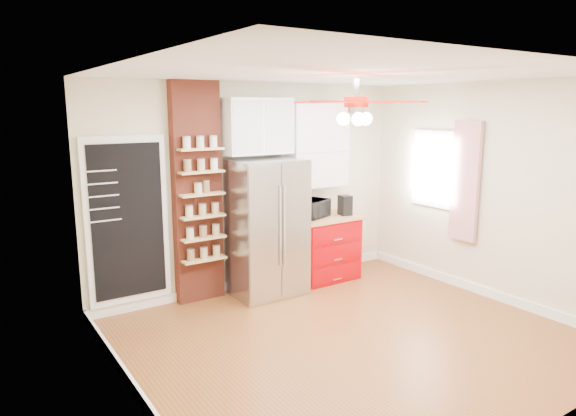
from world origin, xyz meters
TOP-DOWN VIEW (x-y plane):
  - floor at (0.00, 0.00)m, footprint 4.50×4.50m
  - ceiling at (0.00, 0.00)m, footprint 4.50×4.50m
  - wall_back at (0.00, 2.00)m, footprint 4.50×0.02m
  - wall_front at (0.00, -2.00)m, footprint 4.50×0.02m
  - wall_left at (-2.25, 0.00)m, footprint 0.02×4.00m
  - wall_right at (2.25, 0.00)m, footprint 0.02×4.00m
  - chalkboard at (-1.70, 1.96)m, footprint 0.95×0.05m
  - brick_pillar at (-0.85, 1.92)m, footprint 0.60×0.16m
  - fridge at (-0.05, 1.63)m, footprint 0.90×0.70m
  - upper_glass_cabinet at (-0.05, 1.82)m, footprint 0.90×0.35m
  - red_cabinet at (0.92, 1.68)m, footprint 0.94×0.64m
  - upper_shelf_unit at (0.92, 1.85)m, footprint 0.90×0.30m
  - window at (2.23, 0.90)m, footprint 0.04×0.75m
  - curtain at (2.18, 0.35)m, footprint 0.06×0.40m
  - ceiling_fan at (0.00, 0.00)m, footprint 1.40×1.40m
  - toaster_oven at (0.75, 1.70)m, footprint 0.53×0.45m
  - coffee_maker at (1.22, 1.59)m, footprint 0.18×0.20m
  - canister_left at (1.29, 1.61)m, footprint 0.13×0.13m
  - canister_right at (1.29, 1.66)m, footprint 0.11×0.11m
  - pantry_jar_oats at (-0.89, 1.79)m, footprint 0.13×0.13m
  - pantry_jar_beans at (-0.79, 1.79)m, footprint 0.10×0.10m

SIDE VIEW (x-z plane):
  - floor at x=0.00m, z-range 0.00..0.00m
  - red_cabinet at x=0.92m, z-range 0.00..0.90m
  - fridge at x=-0.05m, z-range 0.00..1.75m
  - canister_right at x=1.29m, z-range 0.90..1.02m
  - canister_left at x=1.29m, z-range 0.90..1.04m
  - toaster_oven at x=0.75m, z-range 0.90..1.15m
  - coffee_maker at x=1.22m, z-range 0.90..1.18m
  - chalkboard at x=-1.70m, z-range 0.12..2.08m
  - wall_back at x=0.00m, z-range 0.00..2.70m
  - wall_front at x=0.00m, z-range 0.00..2.70m
  - wall_left at x=-2.25m, z-range 0.00..2.70m
  - wall_right at x=2.25m, z-range 0.00..2.70m
  - brick_pillar at x=-0.85m, z-range 0.00..2.70m
  - pantry_jar_oats at x=-0.89m, z-range 1.37..1.49m
  - pantry_jar_beans at x=-0.79m, z-range 1.37..1.51m
  - curtain at x=2.18m, z-range 0.67..2.23m
  - window at x=2.23m, z-range 1.02..2.08m
  - upper_shelf_unit at x=0.92m, z-range 1.30..2.45m
  - upper_glass_cabinet at x=-0.05m, z-range 1.80..2.50m
  - ceiling_fan at x=0.00m, z-range 2.20..2.65m
  - ceiling at x=0.00m, z-range 2.70..2.70m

